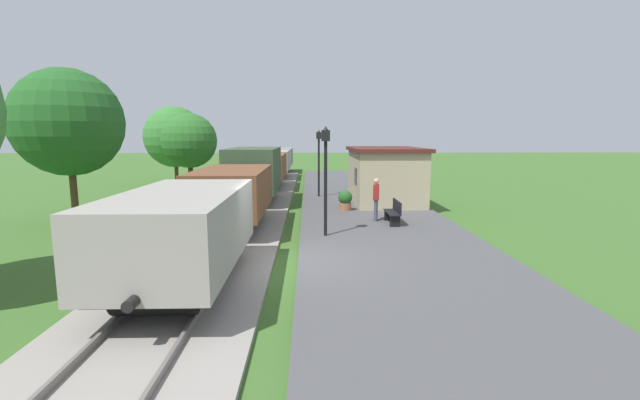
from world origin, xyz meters
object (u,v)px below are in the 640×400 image
Objects in this scene: station_hut at (385,174)px; lamp_post_near at (326,161)px; freight_train at (261,172)px; tree_trackside_mid at (68,123)px; person_waiting at (376,198)px; lamp_post_far at (319,151)px; tree_field_left at (175,137)px; bench_near_hut at (394,212)px; tree_trackside_far at (189,141)px; potted_planter at (345,200)px.

station_hut is 8.34m from lamp_post_near.
freight_train is 12.28m from lamp_post_near.
person_waiting is at bearing -5.30° from tree_trackside_mid.
lamp_post_far is at bearing 29.67° from tree_trackside_mid.
tree_field_left is at bearing 90.62° from tree_trackside_mid.
tree_trackside_mid is at bearing 172.52° from bench_near_hut.
tree_field_left reaches higher than bench_near_hut.
tree_trackside_far is (-10.04, 8.41, 2.61)m from bench_near_hut.
tree_field_left is (-10.50, 18.15, 0.72)m from lamp_post_near.
tree_trackside_mid is 1.29× the size of tree_trackside_far.
tree_field_left reaches higher than tree_trackside_far.
bench_near_hut is at bearing -70.29° from lamp_post_far.
tree_trackside_far reaches higher than bench_near_hut.
tree_field_left is at bearing 129.22° from bench_near_hut.
potted_planter is (-1.63, 3.06, 0.00)m from bench_near_hut.
tree_field_left reaches higher than lamp_post_far.
tree_trackside_mid reaches higher than station_hut.
tree_field_left is at bearing 137.50° from freight_train.
lamp_post_near is 9.55m from lamp_post_far.
person_waiting is at bearing 49.79° from lamp_post_near.
tree_field_left is (-7.04, 6.45, 2.07)m from freight_train.
lamp_post_far is (-3.33, 1.99, 1.15)m from station_hut.
bench_near_hut is 0.41× the size of lamp_post_near.
station_hut is at bearing -30.87° from lamp_post_far.
lamp_post_far is 13.60m from tree_field_left.
person_waiting is 0.46× the size of lamp_post_near.
station_hut is at bearing 48.94° from potted_planter.
person_waiting is at bearing 137.68° from bench_near_hut.
tree_trackside_mid is (-13.07, 1.72, 3.43)m from bench_near_hut.
tree_trackside_far is (-7.31, 0.80, 0.53)m from lamp_post_far.
tree_field_left is at bearing -41.62° from person_waiting.
freight_train is at bearing -49.27° from person_waiting.
lamp_post_near is (3.47, -11.70, 1.35)m from freight_train.
lamp_post_far is 11.99m from tree_trackside_mid.
tree_field_left is (-13.84, 10.59, 1.87)m from station_hut.
lamp_post_far is (0.00, 9.55, 0.00)m from lamp_post_near.
lamp_post_far is at bearing 149.13° from station_hut.
tree_field_left is at bearing 140.69° from lamp_post_far.
tree_trackside_mid is at bearing -89.38° from tree_field_left.
person_waiting is 0.30× the size of tree_field_left.
tree_field_left is (-0.16, 14.50, -0.63)m from tree_trackside_mid.
tree_trackside_mid is at bearing 160.55° from lamp_post_near.
tree_trackside_mid is 7.39m from tree_trackside_far.
station_hut is at bearing 15.93° from tree_trackside_mid.
lamp_post_far is (-2.11, 7.05, 1.62)m from person_waiting.
bench_near_hut is at bearing -50.78° from tree_field_left.
tree_trackside_mid is 1.10× the size of tree_field_left.
bench_near_hut is 0.26× the size of tree_field_left.
tree_field_left is at bearing 142.56° from station_hut.
tree_trackside_mid reaches higher than tree_trackside_far.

